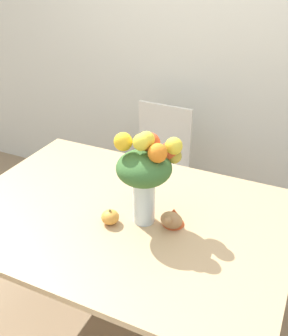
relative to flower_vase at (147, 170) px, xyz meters
name	(u,v)px	position (x,y,z in m)	size (l,w,h in m)	color
ground_plane	(126,321)	(-0.12, 0.00, -1.02)	(12.00, 12.00, 0.00)	#8E7556
wall_back	(215,34)	(-0.12, 1.36, 0.33)	(8.00, 0.06, 2.70)	silver
dining_table	(123,226)	(-0.12, 0.00, -0.34)	(1.56, 1.10, 0.76)	tan
flower_vase	(147,170)	(0.00, 0.00, 0.00)	(0.26, 0.26, 0.44)	silver
pumpkin	(110,217)	(-0.14, -0.09, -0.23)	(0.08, 0.08, 0.07)	gold
turkey_figurine	(173,218)	(0.12, 0.01, -0.22)	(0.10, 0.14, 0.08)	#A87A4C
dining_chair_near_window	(156,170)	(-0.34, 0.89, -0.54)	(0.43, 0.43, 0.93)	silver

